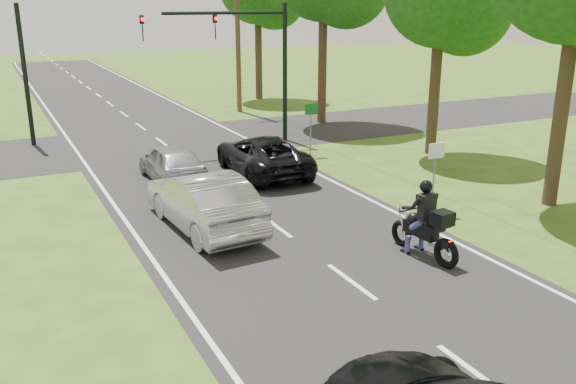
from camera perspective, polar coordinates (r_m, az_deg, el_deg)
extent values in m
plane|color=#2E4A15|center=(13.92, 5.95, -8.37)|extent=(140.00, 140.00, 0.00)
cube|color=black|center=(22.46, -7.72, 1.65)|extent=(8.00, 100.00, 0.01)
cube|color=black|center=(28.05, -11.73, 4.59)|extent=(60.00, 7.00, 0.01)
torus|color=black|center=(15.96, 10.57, -3.79)|extent=(0.21, 0.70, 0.69)
torus|color=black|center=(14.92, 14.58, -5.60)|extent=(0.23, 0.77, 0.75)
cube|color=black|center=(15.38, 12.31, -3.46)|extent=(0.38, 1.02, 0.31)
sphere|color=black|center=(15.50, 11.70, -2.52)|extent=(0.36, 0.36, 0.36)
cube|color=black|center=(15.07, 13.31, -3.20)|extent=(0.40, 0.60, 0.10)
cube|color=#FF0C07|center=(14.72, 14.99, -4.54)|extent=(0.11, 0.04, 0.05)
cylinder|color=silver|center=(15.24, 14.17, -5.15)|extent=(0.17, 0.84, 0.09)
cylinder|color=black|center=(15.58, 11.22, -1.65)|extent=(0.65, 0.09, 0.04)
cube|color=black|center=(14.76, 14.24, -2.41)|extent=(0.49, 0.46, 0.34)
cube|color=black|center=(15.07, 12.87, -1.36)|extent=(0.44, 0.27, 0.63)
sphere|color=black|center=(14.97, 12.80, 0.50)|extent=(0.31, 0.31, 0.31)
cylinder|color=navy|center=(15.51, 11.11, -4.87)|extent=(0.14, 0.14, 0.47)
cylinder|color=navy|center=(15.81, 12.36, -4.52)|extent=(0.14, 0.14, 0.47)
imported|color=black|center=(22.22, -2.42, 3.50)|extent=(2.56, 5.14, 1.40)
imported|color=#B1B2B6|center=(16.85, -7.92, -0.84)|extent=(2.03, 4.95, 1.60)
imported|color=#9DA0A5|center=(21.57, -10.81, 2.75)|extent=(1.64, 4.04, 1.38)
cylinder|color=black|center=(27.49, -0.29, 11.03)|extent=(0.20, 0.20, 6.00)
cylinder|color=black|center=(26.25, -5.82, 16.33)|extent=(5.40, 0.14, 0.14)
imported|color=black|center=(26.09, -6.85, 15.09)|extent=(0.16, 0.36, 1.00)
imported|color=black|center=(25.24, -13.48, 14.68)|extent=(0.16, 0.36, 1.00)
sphere|color=#FF0C07|center=(25.92, -6.73, 15.81)|extent=(0.16, 0.16, 0.16)
sphere|color=#FF0C07|center=(25.05, -13.43, 15.42)|extent=(0.16, 0.16, 0.16)
cylinder|color=black|center=(28.74, -23.37, 9.92)|extent=(0.20, 0.20, 6.00)
cylinder|color=brown|center=(35.06, -4.75, 15.61)|extent=(0.28, 0.28, 10.00)
cylinder|color=slate|center=(18.47, 13.48, 1.08)|extent=(0.05, 0.05, 2.00)
cube|color=silver|center=(18.23, 13.73, 3.78)|extent=(0.55, 0.04, 0.45)
cylinder|color=slate|center=(25.03, 2.13, 5.75)|extent=(0.05, 0.05, 2.00)
cube|color=#0C591E|center=(24.84, 2.19, 7.78)|extent=(0.55, 0.04, 0.45)
cylinder|color=#332316|center=(19.98, 24.35, 8.17)|extent=(0.44, 0.44, 6.72)
cylinder|color=#332316|center=(25.64, 13.60, 9.96)|extent=(0.44, 0.44, 5.88)
sphere|color=#1A3E11|center=(25.50, 16.30, 16.13)|extent=(3.60, 3.60, 3.60)
cylinder|color=#332316|center=(31.76, 3.25, 12.76)|extent=(0.44, 0.44, 7.00)
cylinder|color=#332316|center=(40.00, -2.78, 13.30)|extent=(0.44, 0.44, 6.44)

